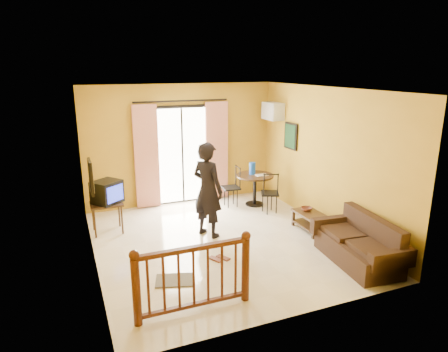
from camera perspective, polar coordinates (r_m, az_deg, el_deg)
name	(u,v)px	position (r m, az deg, el deg)	size (l,w,h in m)	color
ground	(221,242)	(7.57, -0.40, -9.37)	(5.00, 5.00, 0.00)	beige
room_shell	(221,153)	(7.03, -0.42, 3.33)	(5.00, 5.00, 5.00)	white
balcony_door	(182,154)	(9.39, -5.95, 3.11)	(2.25, 0.14, 2.46)	black
tv_table	(106,207)	(8.13, -16.44, -4.21)	(0.61, 0.51, 0.61)	black
television	(107,192)	(8.04, -16.37, -2.19)	(0.66, 0.65, 0.44)	black
picture_left	(91,177)	(6.40, -18.47, -0.11)	(0.05, 0.42, 0.52)	black
dining_table	(255,181)	(9.35, 4.44, -0.74)	(0.88, 0.88, 0.73)	black
water_jug	(252,168)	(9.33, 4.07, 1.09)	(0.15, 0.15, 0.28)	#1347BB
serving_tray	(262,175)	(9.28, 5.41, 0.15)	(0.28, 0.18, 0.02)	beige
dining_chairs	(250,209)	(9.22, 3.67, -4.74)	(1.12, 1.19, 0.95)	black
air_conditioner	(273,111)	(9.59, 6.95, 9.19)	(0.31, 0.60, 0.40)	silver
botanical_print	(291,136)	(9.17, 9.51, 5.64)	(0.05, 0.50, 0.60)	black
coffee_table	(311,219)	(8.15, 12.30, -6.05)	(0.45, 0.81, 0.36)	black
bowl	(306,209)	(8.23, 11.68, -4.64)	(0.22, 0.22, 0.07)	brown
sofa	(360,246)	(7.11, 18.87, -9.40)	(0.91, 1.71, 0.78)	#321F13
standing_person	(208,190)	(7.55, -2.35, -1.99)	(0.67, 0.44, 1.84)	black
stair_balustrade	(194,274)	(5.37, -4.36, -13.73)	(1.63, 0.13, 1.04)	#471E0F
doormat	(175,280)	(6.36, -6.95, -14.55)	(0.60, 0.40, 0.02)	#565145
sandals	(219,258)	(6.93, -0.68, -11.70)	(0.35, 0.27, 0.03)	brown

